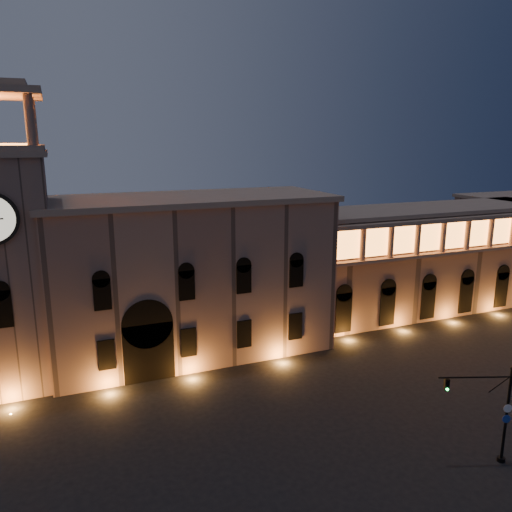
# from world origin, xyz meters

# --- Properties ---
(ground) EXTENTS (160.00, 160.00, 0.00)m
(ground) POSITION_xyz_m (0.00, 0.00, 0.00)
(ground) COLOR black
(ground) RESTS_ON ground
(government_building) EXTENTS (30.80, 12.80, 17.60)m
(government_building) POSITION_xyz_m (-2.08, 21.93, 8.77)
(government_building) COLOR #876558
(government_building) RESTS_ON ground
(clock_tower) EXTENTS (9.80, 9.80, 32.40)m
(clock_tower) POSITION_xyz_m (-20.50, 20.98, 12.50)
(clock_tower) COLOR #876558
(clock_tower) RESTS_ON ground
(colonnade_wing) EXTENTS (40.60, 11.50, 14.50)m
(colonnade_wing) POSITION_xyz_m (32.00, 23.92, 7.33)
(colonnade_wing) COLOR #816053
(colonnade_wing) RESTS_ON ground
(traffic_light) EXTENTS (5.29, 2.18, 7.67)m
(traffic_light) POSITION_xyz_m (13.15, -6.31, 4.03)
(traffic_light) COLOR black
(traffic_light) RESTS_ON ground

